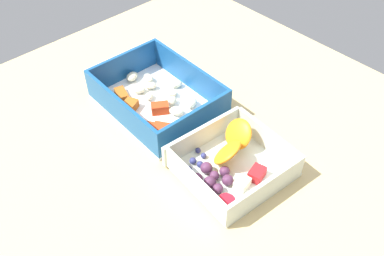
% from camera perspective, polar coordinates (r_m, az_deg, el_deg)
% --- Properties ---
extents(table_surface, '(0.80, 0.80, 0.02)m').
position_cam_1_polar(table_surface, '(0.74, -1.09, -1.16)').
color(table_surface, tan).
rests_on(table_surface, ground).
extents(pasta_container, '(0.22, 0.17, 0.06)m').
position_cam_1_polar(pasta_container, '(0.77, -4.63, 3.84)').
color(pasta_container, white).
rests_on(pasta_container, table_surface).
extents(fruit_bowl, '(0.16, 0.17, 0.06)m').
position_cam_1_polar(fruit_bowl, '(0.66, 5.19, -4.76)').
color(fruit_bowl, silver).
rests_on(fruit_bowl, table_surface).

